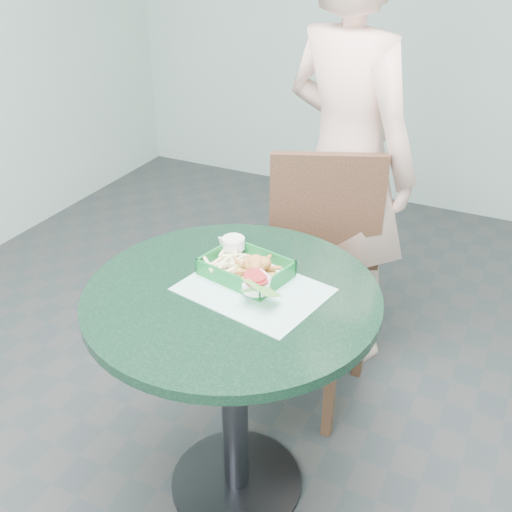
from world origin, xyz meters
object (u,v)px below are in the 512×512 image
at_px(diner_person, 349,140).
at_px(crab_sandwich, 258,271).
at_px(dining_chair, 314,264).
at_px(cafe_table, 233,347).
at_px(sauce_ramekin, 226,250).
at_px(food_basket, 246,277).

height_order(diner_person, crab_sandwich, diner_person).
height_order(dining_chair, crab_sandwich, dining_chair).
xyz_separation_m(cafe_table, crab_sandwich, (0.04, 0.08, 0.22)).
relative_size(dining_chair, crab_sandwich, 8.42).
xyz_separation_m(cafe_table, dining_chair, (0.01, 0.61, -0.05)).
distance_m(crab_sandwich, sauce_ramekin, 0.15).
distance_m(cafe_table, diner_person, 0.96).
xyz_separation_m(food_basket, crab_sandwich, (0.04, -0.01, 0.03)).
bearing_deg(crab_sandwich, cafe_table, -115.40).
relative_size(cafe_table, sauce_ramekin, 12.17).
distance_m(dining_chair, food_basket, 0.57).
relative_size(diner_person, food_basket, 8.00).
bearing_deg(dining_chair, diner_person, 65.92).
bearing_deg(dining_chair, sauce_ramekin, -125.62).
bearing_deg(cafe_table, diner_person, 88.69).
distance_m(diner_person, sauce_ramekin, 0.78).
bearing_deg(food_basket, dining_chair, 88.30).
bearing_deg(food_basket, crab_sandwich, -9.39).
bearing_deg(crab_sandwich, diner_person, 91.28).
bearing_deg(cafe_table, sauce_ramekin, 123.29).
xyz_separation_m(food_basket, sauce_ramekin, (-0.09, 0.06, 0.04)).
xyz_separation_m(crab_sandwich, sauce_ramekin, (-0.13, 0.06, 0.00)).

